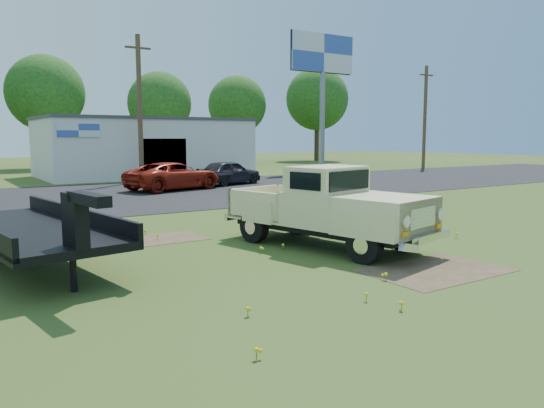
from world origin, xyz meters
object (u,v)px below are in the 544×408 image
Objects in this scene: vintage_pickup_truck at (327,207)px; red_pickup at (174,176)px; billboard at (323,65)px; dark_sedan at (229,173)px; flatbed_trailer at (26,223)px.

red_pickup is at bearing 67.88° from vintage_pickup_truck.
billboard is at bearing 38.53° from vintage_pickup_truck.
vintage_pickup_truck reaches higher than red_pickup.
billboard is 2.62× the size of dark_sedan.
flatbed_trailer reaches higher than red_pickup.
billboard reaches higher than vintage_pickup_truck.
flatbed_trailer is at bearing 131.41° from red_pickup.
billboard reaches higher than dark_sedan.
dark_sedan is at bearing 56.08° from vintage_pickup_truck.
flatbed_trailer is 1.64× the size of dark_sedan.
dark_sedan is at bearing 40.37° from flatbed_trailer.
red_pickup is at bearing 89.06° from dark_sedan.
vintage_pickup_truck is 0.83× the size of flatbed_trailer.
vintage_pickup_truck is 18.18m from dark_sedan.
billboard is at bearing 32.21° from flatbed_trailer.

